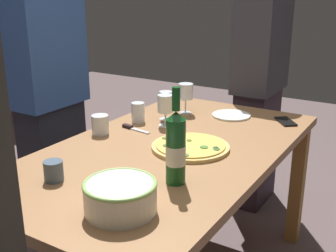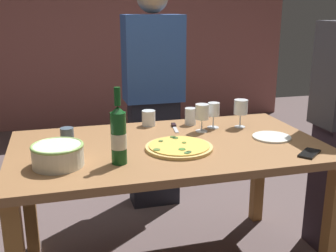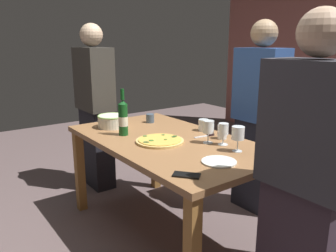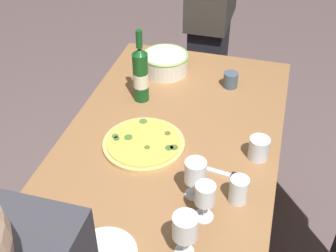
# 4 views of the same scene
# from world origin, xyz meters

# --- Properties ---
(dining_table) EXTENTS (1.60, 0.90, 0.75)m
(dining_table) POSITION_xyz_m (0.00, 0.00, 0.66)
(dining_table) COLOR #92643D
(dining_table) RESTS_ON ground
(pizza) EXTENTS (0.34, 0.34, 0.03)m
(pizza) POSITION_xyz_m (0.03, -0.09, 0.76)
(pizza) COLOR #DBB467
(pizza) RESTS_ON dining_table
(serving_bowl) EXTENTS (0.23, 0.23, 0.10)m
(serving_bowl) POSITION_xyz_m (-0.55, -0.17, 0.81)
(serving_bowl) COLOR silver
(serving_bowl) RESTS_ON dining_table
(wine_bottle) EXTENTS (0.07, 0.07, 0.35)m
(wine_bottle) POSITION_xyz_m (-0.29, -0.21, 0.89)
(wine_bottle) COLOR #134A1C
(wine_bottle) RESTS_ON dining_table
(wine_glass_near_pizza) EXTENTS (0.07, 0.07, 0.15)m
(wine_glass_near_pizza) POSITION_xyz_m (0.34, 0.22, 0.85)
(wine_glass_near_pizza) COLOR white
(wine_glass_near_pizza) RESTS_ON dining_table
(wine_glass_by_bottle) EXTENTS (0.08, 0.08, 0.16)m
(wine_glass_by_bottle) POSITION_xyz_m (0.24, 0.17, 0.86)
(wine_glass_by_bottle) COLOR white
(wine_glass_by_bottle) RESTS_ON dining_table
(wine_glass_far_left) EXTENTS (0.08, 0.08, 0.17)m
(wine_glass_far_left) POSITION_xyz_m (0.49, 0.19, 0.86)
(wine_glass_far_left) COLOR white
(wine_glass_far_left) RESTS_ON dining_table
(cup_amber) EXTENTS (0.07, 0.07, 0.08)m
(cup_amber) POSITION_xyz_m (-0.50, 0.18, 0.79)
(cup_amber) COLOR #445566
(cup_amber) RESTS_ON dining_table
(cup_ceramic) EXTENTS (0.08, 0.08, 0.09)m
(cup_ceramic) POSITION_xyz_m (-0.02, 0.36, 0.80)
(cup_ceramic) COLOR white
(cup_ceramic) RESTS_ON dining_table
(cup_spare) EXTENTS (0.07, 0.07, 0.10)m
(cup_spare) POSITION_xyz_m (0.23, 0.32, 0.80)
(cup_spare) COLOR white
(cup_spare) RESTS_ON dining_table
(cell_phone) EXTENTS (0.16, 0.15, 0.01)m
(cell_phone) POSITION_xyz_m (0.62, -0.33, 0.76)
(cell_phone) COLOR black
(cell_phone) RESTS_ON dining_table
(pizza_knife) EXTENTS (0.05, 0.17, 0.02)m
(pizza_knife) POSITION_xyz_m (0.11, 0.28, 0.76)
(pizza_knife) COLOR silver
(pizza_knife) RESTS_ON dining_table
(person_guest_left) EXTENTS (0.44, 0.24, 1.60)m
(person_guest_left) POSITION_xyz_m (-1.14, -0.05, 0.81)
(person_guest_left) COLOR black
(person_guest_left) RESTS_ON ground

